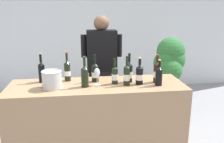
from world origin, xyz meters
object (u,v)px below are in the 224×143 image
object	(u,v)px
potted_shrub	(169,64)
wine_bottle_7	(42,71)
wine_bottle_1	(95,72)
wine_glass	(97,73)
wine_bottle_0	(115,75)
wine_bottle_5	(139,75)
wine_bottle_2	(127,75)
wine_bottle_6	(129,72)
wine_bottle_4	(67,71)
ice_bucket	(52,79)
wine_bottle_9	(85,76)
wine_bottle_3	(157,72)
wine_bottle_8	(159,75)
person_server	(102,76)

from	to	relation	value
potted_shrub	wine_bottle_7	bearing A→B (deg)	-154.31
wine_bottle_1	wine_glass	bearing A→B (deg)	-86.29
wine_bottle_0	wine_bottle_5	size ratio (longest dim) A/B	0.96
wine_bottle_2	wine_glass	distance (m)	0.34
wine_bottle_0	wine_bottle_2	distance (m)	0.15
wine_bottle_0	wine_bottle_6	bearing A→B (deg)	13.92
wine_bottle_4	wine_bottle_7	bearing A→B (deg)	-177.32
wine_bottle_4	ice_bucket	world-z (taller)	wine_bottle_4
wine_bottle_9	ice_bucket	size ratio (longest dim) A/B	1.58
wine_bottle_9	wine_glass	distance (m)	0.14
wine_bottle_3	wine_bottle_8	distance (m)	0.12
ice_bucket	wine_glass	bearing A→B (deg)	4.39
wine_bottle_7	wine_bottle_8	distance (m)	1.38
wine_bottle_5	wine_bottle_7	bearing A→B (deg)	168.63
ice_bucket	potted_shrub	size ratio (longest dim) A/B	0.17
wine_bottle_2	wine_bottle_3	size ratio (longest dim) A/B	1.01
wine_glass	ice_bucket	distance (m)	0.50
wine_bottle_5	ice_bucket	size ratio (longest dim) A/B	1.42
ice_bucket	person_server	world-z (taller)	person_server
wine_bottle_7	wine_glass	xyz separation A→B (m)	(0.64, -0.21, 0.01)
wine_bottle_1	wine_bottle_6	world-z (taller)	wine_bottle_6
wine_bottle_2	wine_bottle_5	bearing A→B (deg)	4.01
wine_bottle_3	person_server	distance (m)	0.93
wine_bottle_2	potted_shrub	xyz separation A→B (m)	(0.94, 1.17, -0.17)
wine_bottle_0	wine_bottle_6	size ratio (longest dim) A/B	0.87
wine_bottle_7	wine_bottle_9	xyz separation A→B (m)	(0.51, -0.24, -0.00)
wine_bottle_1	wine_bottle_9	world-z (taller)	wine_bottle_9
wine_bottle_4	person_server	size ratio (longest dim) A/B	0.21
potted_shrub	wine_bottle_6	bearing A→B (deg)	-130.27
wine_bottle_0	wine_bottle_9	bearing A→B (deg)	-168.92
wine_glass	wine_bottle_9	bearing A→B (deg)	-164.78
wine_bottle_4	wine_bottle_9	bearing A→B (deg)	-51.34
wine_bottle_6	wine_bottle_7	xyz separation A→B (m)	(-1.03, 0.13, 0.01)
wine_bottle_5	ice_bucket	xyz separation A→B (m)	(-0.99, -0.02, -0.01)
wine_bottle_9	potted_shrub	distance (m)	1.85
wine_bottle_1	wine_glass	distance (m)	0.15
wine_bottle_7	wine_bottle_4	bearing A→B (deg)	2.68
wine_bottle_4	wine_glass	world-z (taller)	wine_bottle_4
wine_bottle_1	wine_bottle_5	bearing A→B (deg)	-18.43
wine_bottle_4	wine_bottle_6	size ratio (longest dim) A/B	1.01
wine_bottle_2	wine_glass	bearing A→B (deg)	174.52
wine_bottle_2	wine_bottle_7	size ratio (longest dim) A/B	0.96
person_server	wine_bottle_8	bearing A→B (deg)	-53.77
wine_bottle_3	person_server	bearing A→B (deg)	131.28
wine_bottle_2	wine_bottle_6	xyz separation A→B (m)	(0.05, 0.11, -0.00)
wine_bottle_1	person_server	size ratio (longest dim) A/B	0.20
ice_bucket	person_server	xyz separation A→B (m)	(0.61, 0.75, -0.20)
wine_bottle_0	potted_shrub	world-z (taller)	potted_shrub
wine_bottle_0	wine_bottle_6	distance (m)	0.18
wine_bottle_8	person_server	distance (m)	1.01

